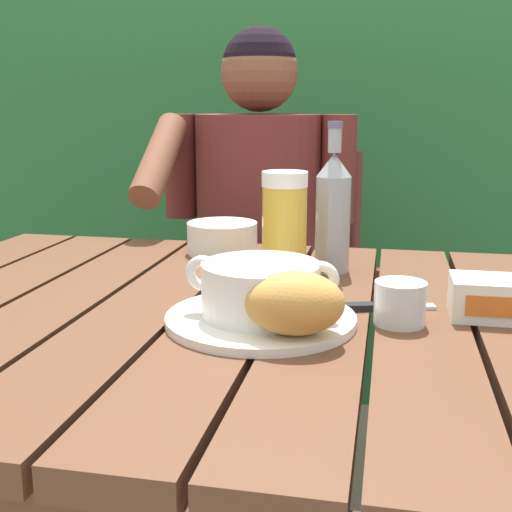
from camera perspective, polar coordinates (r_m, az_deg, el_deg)
dining_table at (r=1.00m, az=-2.03°, el=-10.16°), size 1.21×0.90×0.78m
hedge_backdrop at (r=2.59m, az=5.89°, el=14.78°), size 2.83×0.90×2.73m
chair_near_diner at (r=1.91m, az=1.21°, el=-5.29°), size 0.49×0.46×0.94m
person_eating at (r=1.65m, az=-0.08°, el=1.41°), size 0.48×0.47×1.25m
serving_plate at (r=0.90m, az=0.41°, el=-5.49°), size 0.26×0.26×0.01m
soup_bowl at (r=0.88m, az=0.41°, el=-2.78°), size 0.21×0.16×0.08m
bread_roll at (r=0.81m, az=3.39°, el=-4.11°), size 0.14×0.11×0.08m
beer_glass at (r=1.10m, az=2.49°, el=2.64°), size 0.08×0.08×0.18m
beer_bottle at (r=1.16m, az=6.72°, el=3.98°), size 0.06×0.06×0.26m
water_glass_small at (r=0.91m, az=12.42°, el=-4.02°), size 0.07×0.07×0.06m
butter_tub at (r=0.97m, az=19.79°, el=-3.47°), size 0.11×0.08×0.06m
table_knife at (r=0.97m, az=10.02°, el=-4.41°), size 0.15×0.06×0.01m
diner_bowl at (r=1.31m, az=-2.95°, el=1.60°), size 0.14×0.14×0.06m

